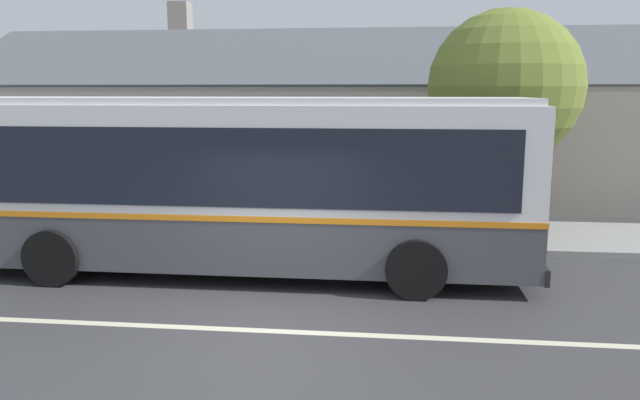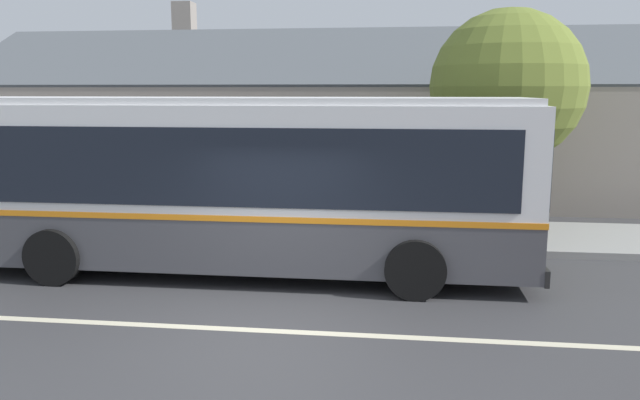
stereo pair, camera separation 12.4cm
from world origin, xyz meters
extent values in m
plane|color=#38383A|center=(0.00, 0.00, 0.00)|extent=(300.00, 300.00, 0.00)
cube|color=gray|center=(0.00, 6.00, 0.07)|extent=(60.00, 3.00, 0.15)
cube|color=beige|center=(0.00, 0.00, 0.00)|extent=(60.00, 0.16, 0.01)
cube|color=gray|center=(1.06, 13.17, 1.73)|extent=(24.94, 8.50, 3.45)
cube|color=#4C5156|center=(1.06, 11.05, 4.40)|extent=(25.54, 4.31, 2.05)
cube|color=#4C5156|center=(1.06, 15.30, 4.40)|extent=(25.54, 4.31, 2.05)
cube|color=gray|center=(-5.80, 14.02, 5.85)|extent=(0.70, 0.70, 1.20)
cube|color=black|center=(-7.67, 8.89, 1.90)|extent=(1.10, 0.06, 1.30)
cube|color=black|center=(1.06, 8.89, 1.90)|extent=(1.10, 0.06, 1.30)
cube|color=#4C3323|center=(4.80, 8.89, 1.05)|extent=(1.00, 0.06, 2.10)
cube|color=#47474C|center=(-1.12, 2.90, 0.74)|extent=(10.70, 2.52, 0.94)
cube|color=orange|center=(-1.12, 2.90, 1.26)|extent=(10.72, 2.54, 0.10)
cube|color=white|center=(-1.12, 2.90, 2.22)|extent=(10.70, 2.52, 1.81)
cube|color=white|center=(-1.12, 2.90, 3.18)|extent=(10.49, 2.40, 0.12)
cube|color=black|center=(-1.12, 4.16, 2.12)|extent=(9.84, 0.05, 1.31)
cube|color=black|center=(-1.12, 1.64, 2.12)|extent=(9.84, 0.05, 1.31)
cube|color=black|center=(4.25, 2.89, 2.12)|extent=(0.04, 2.20, 1.31)
cube|color=black|center=(4.25, 2.89, 2.98)|extent=(0.04, 1.75, 0.24)
cube|color=black|center=(4.27, 2.89, 0.40)|extent=(0.09, 2.50, 0.28)
cube|color=#192D99|center=(-2.45, 4.17, 0.74)|extent=(2.99, 0.04, 0.66)
cube|color=black|center=(3.05, 4.16, 1.52)|extent=(0.90, 0.03, 2.49)
cylinder|color=black|center=(2.20, 4.14, 0.50)|extent=(1.00, 0.28, 1.00)
cylinder|color=black|center=(2.19, 1.64, 0.50)|extent=(1.00, 0.28, 1.00)
cylinder|color=black|center=(-4.06, 4.16, 0.50)|extent=(1.00, 0.28, 1.00)
cylinder|color=black|center=(-4.06, 1.66, 0.50)|extent=(1.00, 0.28, 1.00)
cube|color=brown|center=(-6.86, 5.69, 0.60)|extent=(1.88, 0.10, 0.04)
cube|color=brown|center=(-6.86, 5.55, 0.60)|extent=(1.88, 0.10, 0.04)
cube|color=brown|center=(-6.86, 5.41, 0.60)|extent=(1.88, 0.10, 0.04)
cube|color=brown|center=(-6.86, 5.28, 0.90)|extent=(1.88, 0.04, 0.10)
cube|color=brown|center=(-6.86, 5.28, 1.04)|extent=(1.88, 0.04, 0.10)
cube|color=black|center=(-6.11, 5.55, 0.38)|extent=(0.08, 0.43, 0.45)
cube|color=black|center=(-7.62, 5.55, 0.38)|extent=(0.08, 0.43, 0.45)
cube|color=brown|center=(-2.96, 5.93, 0.60)|extent=(1.68, 0.10, 0.04)
cube|color=brown|center=(-2.96, 5.78, 0.60)|extent=(1.68, 0.10, 0.04)
cube|color=brown|center=(-2.96, 5.64, 0.60)|extent=(1.68, 0.10, 0.04)
cube|color=brown|center=(-2.96, 5.51, 0.90)|extent=(1.68, 0.04, 0.10)
cube|color=brown|center=(-2.96, 5.51, 1.04)|extent=(1.68, 0.04, 0.10)
cube|color=black|center=(-2.28, 5.78, 0.38)|extent=(0.08, 0.43, 0.45)
cube|color=black|center=(-3.63, 5.78, 0.38)|extent=(0.08, 0.43, 0.45)
cylinder|color=#4C3828|center=(4.32, 6.68, 1.15)|extent=(0.35, 0.35, 2.30)
sphere|color=olive|center=(4.32, 6.68, 3.45)|extent=(3.52, 3.52, 3.52)
sphere|color=olive|center=(3.91, 6.29, 2.92)|extent=(2.35, 2.35, 2.35)
camera|label=1|loc=(1.74, -8.23, 3.36)|focal=35.00mm
camera|label=2|loc=(1.87, -8.21, 3.36)|focal=35.00mm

